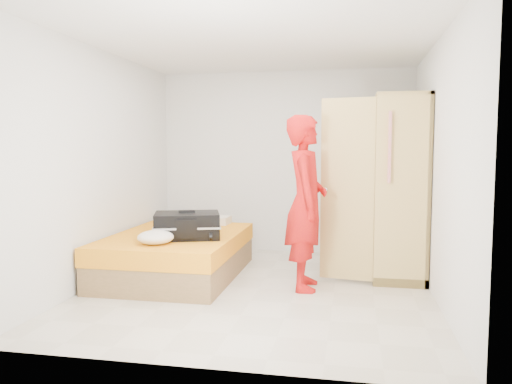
% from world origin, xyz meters
% --- Properties ---
extents(room, '(4.00, 4.02, 2.60)m').
position_xyz_m(room, '(0.00, 0.00, 1.30)').
color(room, beige).
rests_on(room, ground).
extents(bed, '(1.42, 2.02, 0.50)m').
position_xyz_m(bed, '(-1.05, 0.34, 0.25)').
color(bed, '#966E44').
rests_on(bed, ground).
extents(wardrobe, '(1.17, 1.20, 2.10)m').
position_xyz_m(wardrobe, '(1.45, 0.86, 1.00)').
color(wardrobe, '#DFBA6D').
rests_on(wardrobe, ground).
extents(person, '(0.50, 0.71, 1.85)m').
position_xyz_m(person, '(0.49, 0.11, 0.93)').
color(person, red).
rests_on(person, ground).
extents(suitcase, '(0.86, 0.73, 0.31)m').
position_xyz_m(suitcase, '(-0.84, 0.12, 0.64)').
color(suitcase, black).
rests_on(suitcase, bed).
extents(round_cushion, '(0.38, 0.38, 0.14)m').
position_xyz_m(round_cushion, '(-1.05, -0.29, 0.57)').
color(round_cushion, white).
rests_on(round_cushion, bed).
extents(pillow, '(0.58, 0.32, 0.10)m').
position_xyz_m(pillow, '(-0.91, 1.19, 0.55)').
color(pillow, white).
rests_on(pillow, bed).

